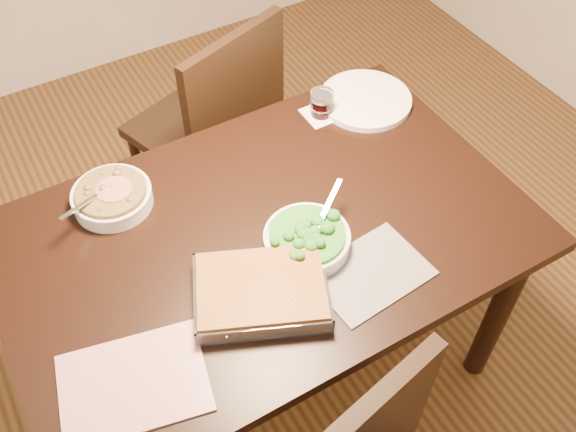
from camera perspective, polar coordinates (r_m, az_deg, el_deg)
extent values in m
plane|color=#432713|center=(2.35, -1.49, -12.97)|extent=(4.00, 4.00, 0.00)
cube|color=black|center=(1.74, -1.96, -1.71)|extent=(1.40, 0.90, 0.04)
cube|color=black|center=(1.79, -1.90, -3.12)|extent=(1.26, 0.76, 0.08)
cylinder|color=black|center=(2.14, 18.21, -8.11)|extent=(0.07, 0.07, 0.71)
cylinder|color=black|center=(2.19, -21.10, -7.61)|extent=(0.07, 0.07, 0.71)
cylinder|color=black|center=(2.46, 6.81, 4.28)|extent=(0.07, 0.07, 0.71)
cube|color=#A02D44|center=(1.52, -13.58, -14.22)|extent=(0.37, 0.30, 0.01)
cube|color=#282930|center=(1.65, 7.32, -5.03)|extent=(0.30, 0.23, 0.01)
cube|color=white|center=(2.06, 2.96, 9.04)|extent=(0.11, 0.11, 0.00)
cylinder|color=white|center=(1.83, -15.32, 1.50)|extent=(0.22, 0.22, 0.04)
torus|color=white|center=(1.82, -15.48, 2.02)|extent=(0.22, 0.22, 0.01)
cylinder|color=#31240D|center=(1.81, -15.50, 2.10)|extent=(0.19, 0.19, 0.02)
cube|color=silver|center=(1.77, -16.87, 0.99)|extent=(0.12, 0.08, 0.04)
cylinder|color=maroon|center=(1.80, -15.22, 2.33)|extent=(0.10, 0.10, 0.00)
cylinder|color=white|center=(1.67, 1.69, -2.31)|extent=(0.22, 0.22, 0.04)
torus|color=white|center=(1.65, 1.71, -1.76)|extent=(0.23, 0.23, 0.01)
cylinder|color=#145113|center=(1.65, 1.71, -1.67)|extent=(0.20, 0.20, 0.02)
cube|color=silver|center=(1.68, 2.74, 0.34)|extent=(0.13, 0.09, 0.05)
cube|color=silver|center=(1.59, -2.37, -7.23)|extent=(0.39, 0.35, 0.01)
cube|color=#54300C|center=(1.57, -2.40, -6.65)|extent=(0.37, 0.33, 0.05)
cube|color=silver|center=(1.64, -2.74, -3.38)|extent=(0.30, 0.14, 0.04)
cube|color=silver|center=(1.51, -2.02, -10.37)|extent=(0.30, 0.14, 0.04)
cube|color=silver|center=(1.58, 3.39, -6.19)|extent=(0.10, 0.22, 0.04)
cube|color=silver|center=(1.58, -8.22, -7.20)|extent=(0.10, 0.22, 0.04)
cylinder|color=black|center=(2.04, 3.00, 9.72)|extent=(0.07, 0.07, 0.06)
cylinder|color=silver|center=(2.01, 3.05, 10.64)|extent=(0.07, 0.07, 0.02)
cylinder|color=white|center=(2.11, 6.89, 10.21)|extent=(0.30, 0.30, 0.02)
cube|color=black|center=(2.48, -7.67, 7.76)|extent=(0.56, 0.56, 0.04)
cylinder|color=black|center=(2.83, -7.09, 7.80)|extent=(0.04, 0.04, 0.43)
cylinder|color=black|center=(2.63, -1.24, 4.24)|extent=(0.04, 0.04, 0.43)
cylinder|color=black|center=(2.67, -12.95, 3.54)|extent=(0.04, 0.04, 0.43)
cylinder|color=black|center=(2.45, -7.21, -0.60)|extent=(0.04, 0.04, 0.43)
cube|color=black|center=(2.20, -4.64, 10.47)|extent=(0.43, 0.18, 0.48)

